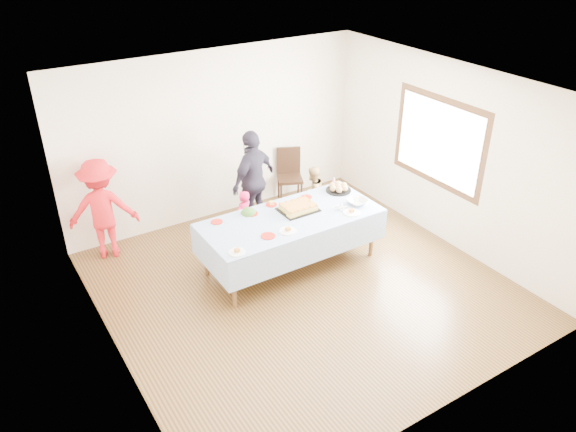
% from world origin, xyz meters
% --- Properties ---
extents(ground, '(5.00, 5.00, 0.00)m').
position_xyz_m(ground, '(0.00, 0.00, 0.00)').
color(ground, '#422A12').
rests_on(ground, ground).
extents(room_walls, '(5.04, 5.04, 2.72)m').
position_xyz_m(room_walls, '(0.05, 0.00, 1.77)').
color(room_walls, beige).
rests_on(room_walls, ground).
extents(party_table, '(2.50, 1.10, 0.78)m').
position_xyz_m(party_table, '(0.14, 0.54, 0.72)').
color(party_table, brown).
rests_on(party_table, ground).
extents(birthday_cake, '(0.52, 0.40, 0.09)m').
position_xyz_m(birthday_cake, '(0.33, 0.64, 0.82)').
color(birthday_cake, black).
rests_on(birthday_cake, party_table).
extents(rolls_tray, '(0.38, 0.38, 0.11)m').
position_xyz_m(rolls_tray, '(1.17, 0.83, 0.83)').
color(rolls_tray, black).
rests_on(rolls_tray, party_table).
extents(punch_bowl, '(0.29, 0.29, 0.07)m').
position_xyz_m(punch_bowl, '(1.15, 0.35, 0.82)').
color(punch_bowl, silver).
rests_on(punch_bowl, party_table).
extents(party_hat, '(0.11, 0.11, 0.18)m').
position_xyz_m(party_hat, '(1.19, 0.98, 0.87)').
color(party_hat, silver).
rests_on(party_hat, party_table).
extents(fork_pile, '(0.24, 0.18, 0.07)m').
position_xyz_m(fork_pile, '(0.84, 0.35, 0.81)').
color(fork_pile, white).
rests_on(fork_pile, party_table).
extents(plate_red_far_a, '(0.16, 0.16, 0.01)m').
position_xyz_m(plate_red_far_a, '(-0.78, 0.95, 0.79)').
color(plate_red_far_a, red).
rests_on(plate_red_far_a, party_table).
extents(plate_red_far_b, '(0.17, 0.17, 0.01)m').
position_xyz_m(plate_red_far_b, '(-0.27, 0.90, 0.79)').
color(plate_red_far_b, red).
rests_on(plate_red_far_b, party_table).
extents(plate_red_far_c, '(0.16, 0.16, 0.01)m').
position_xyz_m(plate_red_far_c, '(0.10, 0.98, 0.79)').
color(plate_red_far_c, red).
rests_on(plate_red_far_c, party_table).
extents(plate_red_far_d, '(0.16, 0.16, 0.01)m').
position_xyz_m(plate_red_far_d, '(0.65, 0.91, 0.79)').
color(plate_red_far_d, red).
rests_on(plate_red_far_d, party_table).
extents(plate_red_near, '(0.19, 0.19, 0.01)m').
position_xyz_m(plate_red_near, '(-0.38, 0.26, 0.79)').
color(plate_red_near, red).
rests_on(plate_red_near, party_table).
extents(plate_white_left, '(0.21, 0.21, 0.01)m').
position_xyz_m(plate_white_left, '(-0.90, 0.13, 0.79)').
color(plate_white_left, white).
rests_on(plate_white_left, party_table).
extents(plate_white_mid, '(0.23, 0.23, 0.01)m').
position_xyz_m(plate_white_mid, '(-0.10, 0.23, 0.79)').
color(plate_white_mid, white).
rests_on(plate_white_mid, party_table).
extents(plate_white_right, '(0.24, 0.24, 0.01)m').
position_xyz_m(plate_white_right, '(0.92, 0.19, 0.79)').
color(plate_white_right, white).
rests_on(plate_white_right, party_table).
extents(dining_chair, '(0.54, 0.54, 0.93)m').
position_xyz_m(dining_chair, '(1.22, 2.27, 0.52)').
color(dining_chair, black).
rests_on(dining_chair, ground).
extents(toddler_left, '(0.38, 0.33, 0.89)m').
position_xyz_m(toddler_left, '(-0.15, 1.38, 0.45)').
color(toddler_left, '#E31C54').
rests_on(toddler_left, ground).
extents(toddler_mid, '(0.44, 0.31, 0.86)m').
position_xyz_m(toddler_mid, '(-0.30, 0.93, 0.43)').
color(toddler_mid, '#3D6D24').
rests_on(toddler_mid, ground).
extents(toddler_right, '(0.53, 0.47, 0.91)m').
position_xyz_m(toddler_right, '(1.17, 1.50, 0.45)').
color(toddler_right, tan).
rests_on(toddler_right, ground).
extents(adult_left, '(1.10, 0.84, 1.50)m').
position_xyz_m(adult_left, '(-1.96, 2.20, 0.75)').
color(adult_left, red).
rests_on(adult_left, ground).
extents(adult_right, '(1.02, 0.74, 1.61)m').
position_xyz_m(adult_right, '(0.25, 1.79, 0.81)').
color(adult_right, '#2D2938').
rests_on(adult_right, ground).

